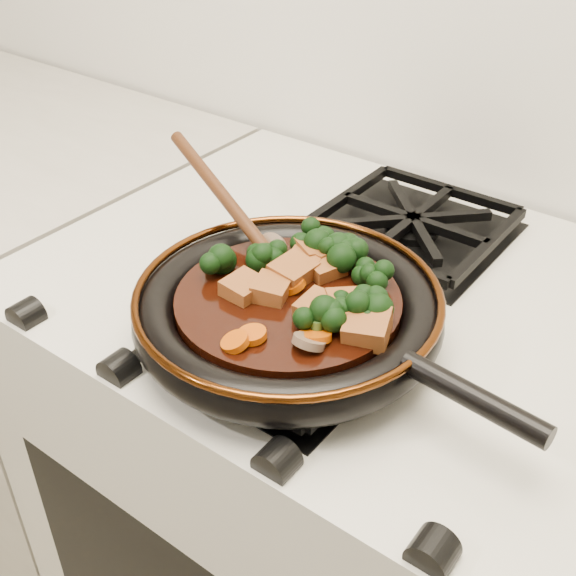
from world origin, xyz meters
The scene contains 34 objects.
stove centered at (0.00, 1.69, 0.45)m, with size 0.76×0.60×0.90m, color beige.
burner_grate_front centered at (0.00, 1.55, 0.91)m, with size 0.23×0.23×0.03m, color black, non-canonical shape.
burner_grate_back centered at (0.00, 1.83, 0.91)m, with size 0.23×0.23×0.03m, color black, non-canonical shape.
skillet centered at (0.01, 1.55, 0.94)m, with size 0.45×0.32×0.05m.
braising_sauce centered at (0.00, 1.55, 0.95)m, with size 0.23×0.23×0.02m, color black.
tofu_cube_0 centered at (0.05, 1.54, 0.97)m, with size 0.04×0.04×0.02m, color brown.
tofu_cube_1 centered at (-0.03, 1.53, 0.97)m, with size 0.04×0.04×0.02m, color brown.
tofu_cube_2 centered at (0.01, 1.61, 0.97)m, with size 0.04×0.03×0.02m, color brown.
tofu_cube_3 centered at (-0.01, 1.54, 0.97)m, with size 0.04×0.03×0.02m, color brown.
tofu_cube_4 centered at (0.00, 1.63, 0.97)m, with size 0.04×0.04×0.02m, color brown.
tofu_cube_5 centered at (0.07, 1.56, 0.97)m, with size 0.04×0.05×0.02m, color brown.
tofu_cube_6 centered at (-0.01, 1.63, 0.97)m, with size 0.04×0.04×0.02m, color brown.
tofu_cube_7 centered at (-0.01, 1.58, 0.97)m, with size 0.04×0.04×0.02m, color brown.
tofu_cube_8 centered at (0.10, 1.55, 0.97)m, with size 0.04×0.04×0.02m, color brown.
tofu_cube_9 centered at (-0.01, 1.63, 0.97)m, with size 0.04×0.04×0.02m, color brown.
tofu_cube_10 centered at (-0.01, 1.61, 0.97)m, with size 0.04×0.03×0.02m, color brown.
broccoli_floret_0 centered at (0.02, 1.65, 0.97)m, with size 0.06×0.06×0.05m, color black, non-canonical shape.
broccoli_floret_1 centered at (-0.05, 1.58, 0.97)m, with size 0.06×0.06×0.05m, color black, non-canonical shape.
broccoli_floret_2 centered at (-0.03, 1.64, 0.97)m, with size 0.06×0.06×0.05m, color black, non-canonical shape.
broccoli_floret_3 centered at (0.07, 1.56, 0.97)m, with size 0.05×0.05×0.05m, color black, non-canonical shape.
broccoli_floret_4 centered at (0.09, 1.57, 0.97)m, with size 0.06×0.06×0.05m, color black, non-canonical shape.
broccoli_floret_5 centered at (0.01, 1.63, 0.97)m, with size 0.06×0.06×0.06m, color black, non-canonical shape.
broccoli_floret_6 centered at (0.06, 1.62, 0.97)m, with size 0.05×0.05×0.05m, color black, non-canonical shape.
broccoli_floret_7 centered at (-0.09, 1.54, 0.97)m, with size 0.06×0.06×0.05m, color black, non-canonical shape.
broccoli_floret_8 centered at (0.06, 1.52, 0.97)m, with size 0.06×0.06×0.05m, color black, non-canonical shape.
carrot_coin_0 centered at (0.01, 1.46, 0.96)m, with size 0.03×0.03×0.01m, color #B34304.
carrot_coin_1 centered at (0.02, 1.48, 0.96)m, with size 0.03×0.03×0.01m, color #B34304.
carrot_coin_2 centered at (0.00, 1.62, 0.96)m, with size 0.03×0.03×0.01m, color #B34304.
carrot_coin_3 centered at (0.07, 1.51, 0.96)m, with size 0.03×0.03×0.01m, color #B34304.
carrot_coin_4 centered at (0.00, 1.57, 0.96)m, with size 0.03×0.03×0.01m, color #B34304.
mushroom_slice_0 centered at (-0.01, 1.63, 0.97)m, with size 0.04×0.04×0.01m, color brown.
mushroom_slice_1 centered at (0.07, 1.50, 0.97)m, with size 0.03×0.03×0.01m, color brown.
mushroom_slice_2 centered at (-0.06, 1.61, 0.97)m, with size 0.04×0.04×0.01m, color brown.
wooden_spoon centered at (-0.09, 1.60, 0.98)m, with size 0.16×0.08×0.25m.
Camera 1 is at (0.36, 1.08, 1.39)m, focal length 45.00 mm.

